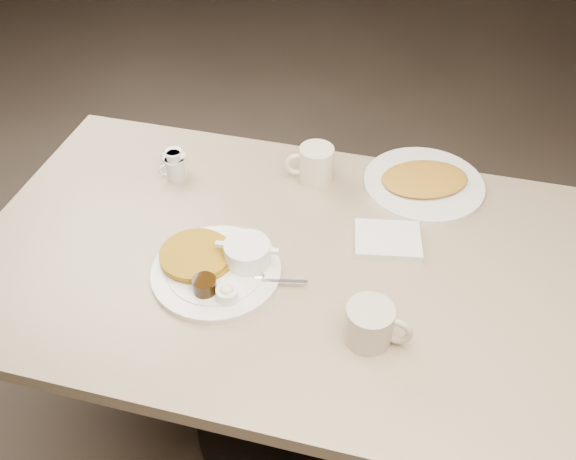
% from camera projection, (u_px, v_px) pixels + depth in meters
% --- Properties ---
extents(diner_table, '(1.50, 0.90, 0.75)m').
position_uv_depth(diner_table, '(286.00, 304.00, 1.58)').
color(diner_table, tan).
rests_on(diner_table, ground).
extents(main_plate, '(0.37, 0.32, 0.07)m').
position_uv_depth(main_plate, '(219.00, 265.00, 1.42)').
color(main_plate, white).
rests_on(main_plate, diner_table).
extents(coffee_mug_near, '(0.14, 0.11, 0.09)m').
position_uv_depth(coffee_mug_near, '(371.00, 324.00, 1.26)').
color(coffee_mug_near, '#BEB5A3').
rests_on(coffee_mug_near, diner_table).
extents(napkin, '(0.18, 0.15, 0.02)m').
position_uv_depth(napkin, '(388.00, 240.00, 1.50)').
color(napkin, white).
rests_on(napkin, diner_table).
extents(coffee_mug_far, '(0.14, 0.11, 0.10)m').
position_uv_depth(coffee_mug_far, '(315.00, 164.00, 1.65)').
color(coffee_mug_far, silver).
rests_on(coffee_mug_far, diner_table).
extents(creamer_left, '(0.07, 0.07, 0.08)m').
position_uv_depth(creamer_left, '(175.00, 167.00, 1.67)').
color(creamer_left, silver).
rests_on(creamer_left, diner_table).
extents(creamer_right, '(0.09, 0.07, 0.08)m').
position_uv_depth(creamer_right, '(175.00, 164.00, 1.68)').
color(creamer_right, white).
rests_on(creamer_right, diner_table).
extents(hash_plate, '(0.42, 0.42, 0.04)m').
position_uv_depth(hash_plate, '(424.00, 182.00, 1.66)').
color(hash_plate, white).
rests_on(hash_plate, diner_table).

